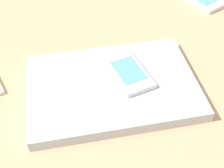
# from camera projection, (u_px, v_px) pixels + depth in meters

# --- Properties ---
(desk_surface) EXTENTS (1.20, 0.80, 0.03)m
(desk_surface) POSITION_uv_depth(u_px,v_px,m) (98.00, 80.00, 0.67)
(desk_surface) COLOR tan
(desk_surface) RESTS_ON ground
(laptop_closed) EXTENTS (0.36, 0.27, 0.02)m
(laptop_closed) POSITION_uv_depth(u_px,v_px,m) (112.00, 87.00, 0.62)
(laptop_closed) COLOR #B7BABC
(laptop_closed) RESTS_ON desk_surface
(cell_phone_on_laptop) EXTENTS (0.10, 0.13, 0.01)m
(cell_phone_on_laptop) POSITION_uv_depth(u_px,v_px,m) (128.00, 72.00, 0.62)
(cell_phone_on_laptop) COLOR silver
(cell_phone_on_laptop) RESTS_ON laptop_closed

